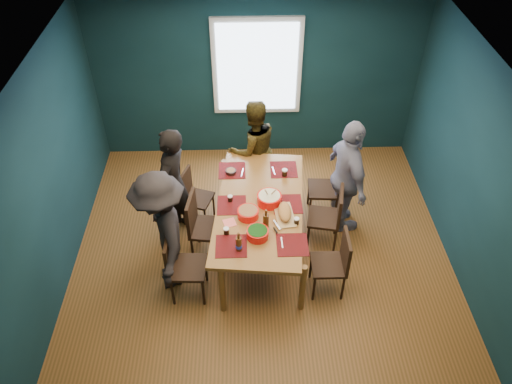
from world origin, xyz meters
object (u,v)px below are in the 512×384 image
chair_right_mid (331,214)px  bowl_dumpling (269,199)px  bowl_herbs (258,233)px  chair_left_mid (201,223)px  bowl_salad (248,213)px  cutting_board (285,213)px  chair_left_near (179,262)px  chair_left_far (192,193)px  dining_table (260,209)px  person_back (253,149)px  person_far_left (173,185)px  chair_right_far (330,184)px  person_right (347,178)px  person_near_left (162,233)px  chair_right_near (336,260)px

chair_right_mid → bowl_dumpling: (-0.82, -0.06, 0.35)m
chair_right_mid → bowl_herbs: bearing=-135.7°
chair_left_mid → bowl_salad: (0.61, -0.15, 0.30)m
chair_right_mid → cutting_board: 0.79m
chair_left_near → chair_left_far: bearing=90.1°
chair_left_near → dining_table: bearing=38.2°
person_back → bowl_herbs: 1.80m
person_far_left → cutting_board: size_ratio=3.02×
bowl_dumpling → cutting_board: bearing=-54.1°
person_far_left → bowl_herbs: person_far_left is taller
chair_left_near → person_far_left: (-0.15, 1.09, 0.28)m
chair_right_far → person_right: size_ratio=0.54×
person_near_left → cutting_board: person_near_left is taller
dining_table → chair_right_near: chair_right_near is taller
chair_right_mid → chair_right_far: bearing=94.1°
person_far_left → person_right: person_right is taller
person_far_left → person_right: 2.31m
person_far_left → bowl_salad: person_far_left is taller
person_back → bowl_dumpling: person_back is taller
chair_right_mid → bowl_dumpling: bowl_dumpling is taller
chair_right_far → bowl_herbs: bearing=-127.3°
person_near_left → bowl_salad: 1.05m
chair_left_mid → person_near_left: 0.65m
chair_left_near → chair_right_mid: bearing=25.0°
chair_left_near → cutting_board: bearing=23.6°
chair_left_far → bowl_dumpling: size_ratio=2.69×
chair_right_near → bowl_salad: (-1.05, 0.49, 0.34)m
dining_table → person_right: size_ratio=1.30×
chair_left_far → cutting_board: 1.52m
person_right → cutting_board: 1.09m
person_back → cutting_board: person_back is taller
chair_left_far → person_near_left: size_ratio=0.49×
bowl_dumpling → cutting_board: (0.18, -0.24, -0.01)m
person_near_left → dining_table: bearing=99.2°
chair_left_near → person_near_left: bearing=133.9°
dining_table → person_near_left: size_ratio=1.32×
cutting_board → person_near_left: bearing=-176.3°
bowl_salad → cutting_board: cutting_board is taller
chair_right_far → person_near_left: 2.50m
person_right → person_near_left: size_ratio=1.01×
cutting_board → chair_left_far: bearing=138.8°
chair_left_mid → person_back: bearing=69.3°
chair_right_mid → person_right: person_right is taller
chair_right_mid → bowl_salad: bowl_salad is taller
person_right → person_far_left: bearing=77.6°
chair_left_far → person_back: bearing=54.9°
dining_table → chair_right_far: size_ratio=2.38×
person_back → bowl_salad: person_back is taller
dining_table → chair_left_mid: (-0.76, -0.06, -0.16)m
chair_right_near → chair_left_far: bearing=144.4°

